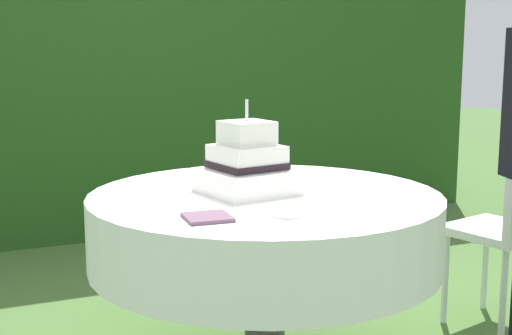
# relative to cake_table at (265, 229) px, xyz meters

# --- Properties ---
(foliage_hedge) EXTENTS (5.85, 0.67, 2.62)m
(foliage_hedge) POSITION_rel_cake_table_xyz_m (0.00, 2.71, 0.67)
(foliage_hedge) COLOR #234C19
(foliage_hedge) RESTS_ON ground_plane
(cake_table) EXTENTS (1.35, 1.35, 0.78)m
(cake_table) POSITION_rel_cake_table_xyz_m (0.00, 0.00, 0.00)
(cake_table) COLOR #4C4C51
(cake_table) RESTS_ON ground_plane
(wedding_cake) EXTENTS (0.36, 0.36, 0.36)m
(wedding_cake) POSITION_rel_cake_table_xyz_m (-0.06, 0.03, 0.25)
(wedding_cake) COLOR white
(wedding_cake) RESTS_ON cake_table
(serving_plate_near) EXTENTS (0.11, 0.11, 0.01)m
(serving_plate_near) POSITION_rel_cake_table_xyz_m (-0.08, -0.36, 0.15)
(serving_plate_near) COLOR white
(serving_plate_near) RESTS_ON cake_table
(serving_plate_far) EXTENTS (0.14, 0.14, 0.01)m
(serving_plate_far) POSITION_rel_cake_table_xyz_m (0.37, 0.26, 0.15)
(serving_plate_far) COLOR white
(serving_plate_far) RESTS_ON cake_table
(napkin_stack) EXTENTS (0.16, 0.16, 0.01)m
(napkin_stack) POSITION_rel_cake_table_xyz_m (-0.34, -0.30, 0.15)
(napkin_stack) COLOR #6B4C60
(napkin_stack) RESTS_ON cake_table
(garden_chair) EXTENTS (0.48, 0.48, 0.89)m
(garden_chair) POSITION_rel_cake_table_xyz_m (1.27, 0.02, -0.10)
(garden_chair) COLOR white
(garden_chair) RESTS_ON ground_plane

